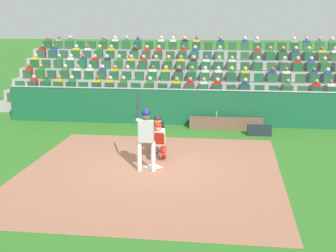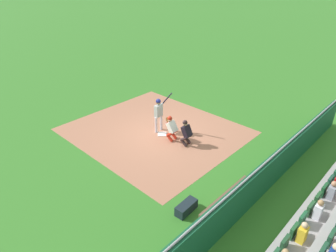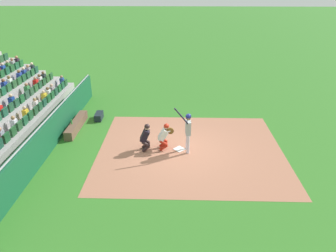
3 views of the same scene
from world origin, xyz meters
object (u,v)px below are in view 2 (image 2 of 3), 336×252
(dugout_bench, at_px, (228,201))
(equipment_duffel_bag, at_px, (186,208))
(catcher_crouching, at_px, (171,127))
(water_bottle_on_bench, at_px, (237,189))
(batter_at_plate, at_px, (159,111))
(home_plate_umpire, at_px, (186,132))
(home_plate_marker, at_px, (162,134))

(dugout_bench, height_order, equipment_duffel_bag, dugout_bench)
(catcher_crouching, bearing_deg, dugout_bench, -113.50)
(equipment_duffel_bag, bearing_deg, water_bottle_on_bench, -32.89)
(batter_at_plate, relative_size, catcher_crouching, 1.74)
(home_plate_umpire, xyz_separation_m, water_bottle_on_bench, (-1.73, -3.85, -0.14))
(home_plate_marker, distance_m, home_plate_umpire, 1.64)
(dugout_bench, distance_m, water_bottle_on_bench, 0.52)
(batter_at_plate, distance_m, equipment_duffel_bag, 5.91)
(home_plate_umpire, relative_size, dugout_bench, 0.45)
(home_plate_marker, bearing_deg, dugout_bench, -111.19)
(catcher_crouching, relative_size, water_bottle_on_bench, 5.27)
(batter_at_plate, distance_m, dugout_bench, 6.08)
(water_bottle_on_bench, bearing_deg, catcher_crouching, 71.03)
(home_plate_marker, distance_m, batter_at_plate, 1.17)
(home_plate_umpire, height_order, equipment_duffel_bag, home_plate_umpire)
(catcher_crouching, relative_size, dugout_bench, 0.44)
(dugout_bench, xyz_separation_m, water_bottle_on_bench, (0.39, -0.09, 0.34))
(home_plate_umpire, xyz_separation_m, equipment_duffel_bag, (-3.35, -2.89, -0.52))
(home_plate_umpire, bearing_deg, equipment_duffel_bag, -139.27)
(home_plate_marker, height_order, batter_at_plate, batter_at_plate)
(batter_at_plate, relative_size, dugout_bench, 0.77)
(home_plate_marker, bearing_deg, equipment_duffel_bag, -126.73)
(dugout_bench, relative_size, equipment_duffel_bag, 3.27)
(catcher_crouching, xyz_separation_m, water_bottle_on_bench, (-1.61, -4.67, -0.14))
(home_plate_marker, height_order, dugout_bench, dugout_bench)
(catcher_crouching, bearing_deg, home_plate_umpire, -81.21)
(batter_at_plate, bearing_deg, home_plate_umpire, -91.67)
(water_bottle_on_bench, bearing_deg, home_plate_marker, 72.84)
(batter_at_plate, xyz_separation_m, home_plate_umpire, (-0.05, -1.84, -0.42))
(batter_at_plate, height_order, equipment_duffel_bag, batter_at_plate)
(home_plate_marker, height_order, equipment_duffel_bag, equipment_duffel_bag)
(catcher_crouching, bearing_deg, home_plate_marker, 86.33)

